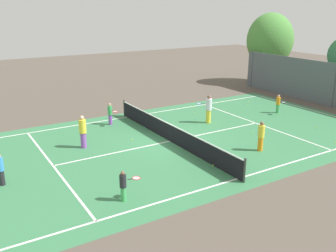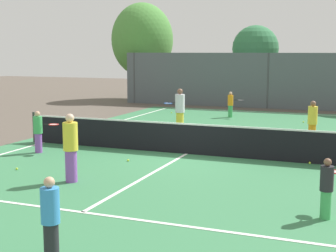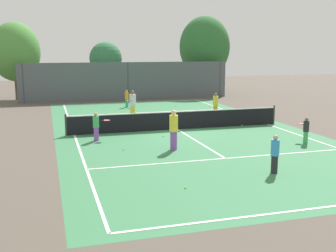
% 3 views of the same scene
% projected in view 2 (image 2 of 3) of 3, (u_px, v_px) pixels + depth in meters
% --- Properties ---
extents(ground_plane, '(80.00, 80.00, 0.00)m').
position_uv_depth(ground_plane, '(187.00, 154.00, 16.16)').
color(ground_plane, brown).
extents(court_surface, '(13.00, 25.00, 0.01)m').
position_uv_depth(court_surface, '(187.00, 154.00, 16.16)').
color(court_surface, '#387A4C').
rests_on(court_surface, ground_plane).
extents(tennis_net, '(11.90, 0.10, 1.10)m').
position_uv_depth(tennis_net, '(187.00, 138.00, 16.09)').
color(tennis_net, '#333833').
rests_on(tennis_net, ground_plane).
extents(perimeter_fence, '(18.00, 0.12, 3.20)m').
position_uv_depth(perimeter_fence, '(268.00, 81.00, 28.80)').
color(perimeter_fence, '#515B60').
rests_on(perimeter_fence, ground_plane).
extents(tree_0, '(4.15, 4.49, 6.56)m').
position_uv_depth(tree_0, '(142.00, 40.00, 34.17)').
color(tree_0, brown).
rests_on(tree_0, ground_plane).
extents(tree_2, '(2.95, 2.95, 4.94)m').
position_uv_depth(tree_2, '(255.00, 49.00, 31.91)').
color(tree_2, brown).
rests_on(tree_2, ground_plane).
extents(player_0, '(0.74, 0.92, 1.80)m').
position_uv_depth(player_0, '(180.00, 110.00, 20.19)').
color(player_0, yellow).
rests_on(player_0, ground_plane).
extents(player_1, '(0.88, 0.45, 1.37)m').
position_uv_depth(player_1, '(39.00, 131.00, 16.26)').
color(player_1, purple).
rests_on(player_1, ground_plane).
extents(player_2, '(0.37, 0.37, 1.74)m').
position_uv_depth(player_2, '(71.00, 147.00, 12.58)').
color(player_2, purple).
rests_on(player_2, ground_plane).
extents(player_3, '(0.33, 0.33, 1.56)m').
position_uv_depth(player_3, '(312.00, 122.00, 17.70)').
color(player_3, orange).
rests_on(player_3, ground_plane).
extents(player_4, '(0.30, 0.30, 1.38)m').
position_uv_depth(player_4, '(51.00, 219.00, 7.75)').
color(player_4, '#232328').
rests_on(player_4, ground_plane).
extents(player_5, '(0.86, 0.42, 1.29)m').
position_uv_depth(player_5, '(231.00, 104.00, 25.04)').
color(player_5, '#3FA559').
rests_on(player_5, ground_plane).
extents(player_6, '(0.39, 0.84, 1.22)m').
position_uv_depth(player_6, '(327.00, 187.00, 9.83)').
color(player_6, '#3FA559').
rests_on(player_6, ground_plane).
extents(tennis_ball_1, '(0.07, 0.07, 0.07)m').
position_uv_depth(tennis_ball_1, '(172.00, 113.00, 26.81)').
color(tennis_ball_1, '#CCE533').
rests_on(tennis_ball_1, ground_plane).
extents(tennis_ball_2, '(0.07, 0.07, 0.07)m').
position_uv_depth(tennis_ball_2, '(303.00, 122.00, 23.30)').
color(tennis_ball_2, '#CCE533').
rests_on(tennis_ball_2, ground_plane).
extents(tennis_ball_3, '(0.07, 0.07, 0.07)m').
position_uv_depth(tennis_ball_3, '(178.00, 115.00, 25.91)').
color(tennis_ball_3, '#CCE533').
rests_on(tennis_ball_3, ground_plane).
extents(tennis_ball_4, '(0.07, 0.07, 0.07)m').
position_uv_depth(tennis_ball_4, '(136.00, 127.00, 21.62)').
color(tennis_ball_4, '#CCE533').
rests_on(tennis_ball_4, ground_plane).
extents(tennis_ball_6, '(0.07, 0.07, 0.07)m').
position_uv_depth(tennis_ball_6, '(259.00, 133.00, 20.05)').
color(tennis_ball_6, '#CCE533').
rests_on(tennis_ball_6, ground_plane).
extents(tennis_ball_7, '(0.07, 0.07, 0.07)m').
position_uv_depth(tennis_ball_7, '(116.00, 123.00, 22.92)').
color(tennis_ball_7, '#CCE533').
rests_on(tennis_ball_7, ground_plane).
extents(tennis_ball_8, '(0.07, 0.07, 0.07)m').
position_uv_depth(tennis_ball_8, '(128.00, 160.00, 15.05)').
color(tennis_ball_8, '#CCE533').
rests_on(tennis_ball_8, ground_plane).
extents(tennis_ball_9, '(0.07, 0.07, 0.07)m').
position_uv_depth(tennis_ball_9, '(275.00, 154.00, 16.06)').
color(tennis_ball_9, '#CCE533').
rests_on(tennis_ball_9, ground_plane).
extents(tennis_ball_10, '(0.07, 0.07, 0.07)m').
position_uv_depth(tennis_ball_10, '(17.00, 169.00, 13.97)').
color(tennis_ball_10, '#CCE533').
rests_on(tennis_ball_10, ground_plane).
extents(tennis_ball_11, '(0.07, 0.07, 0.07)m').
position_uv_depth(tennis_ball_11, '(310.00, 163.00, 14.71)').
color(tennis_ball_11, '#CCE533').
rests_on(tennis_ball_11, ground_plane).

